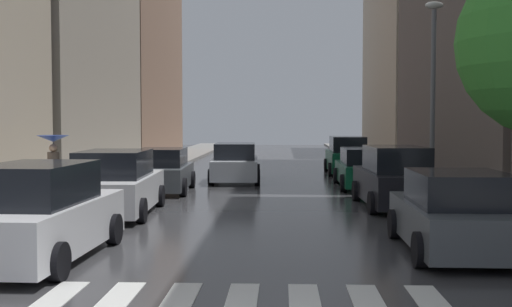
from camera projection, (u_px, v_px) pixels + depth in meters
name	position (u px, v px, depth m)	size (l,w,h in m)	color
ground_plane	(270.00, 174.00, 30.22)	(28.00, 72.00, 0.04)	#3B3B3E
sidewalk_left	(136.00, 172.00, 30.48)	(3.00, 72.00, 0.15)	gray
sidewalk_right	(406.00, 173.00, 29.95)	(3.00, 72.00, 0.15)	gray
crosswalk_stripes	(241.00, 304.00, 8.79)	(5.85, 2.20, 0.01)	silver
building_left_far	(124.00, 20.00, 45.98)	(6.00, 15.81, 19.90)	#8C6B56
building_right_far	(415.00, 50.00, 49.22)	(6.00, 17.12, 16.20)	#B2A38C
parked_car_left_nearest	(40.00, 215.00, 11.53)	(2.12, 4.61, 1.80)	silver
parked_car_left_second	(116.00, 185.00, 17.21)	(2.28, 4.76, 1.76)	silver
parked_car_left_third	(163.00, 172.00, 22.54)	(2.13, 4.28, 1.58)	#474C51
parked_car_right_nearest	(457.00, 215.00, 12.21)	(2.21, 4.19, 1.59)	#474C51
parked_car_right_second	(395.00, 179.00, 18.58)	(2.12, 4.58, 1.82)	black
parked_car_right_third	(364.00, 169.00, 24.05)	(2.09, 4.74, 1.53)	#0C4C2D
parked_car_right_fourth	(347.00, 157.00, 30.22)	(1.99, 4.64, 1.81)	#0C4C2D
car_midroad	(235.00, 164.00, 26.39)	(2.21, 4.66, 1.63)	#B2B7BF
pedestrian_foreground	(53.00, 153.00, 19.41)	(0.97, 0.97, 1.97)	brown
lamp_post_right	(433.00, 82.00, 20.69)	(0.60, 0.28, 6.32)	#595B60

